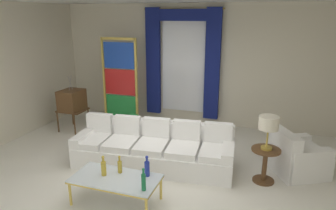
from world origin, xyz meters
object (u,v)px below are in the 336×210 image
bottle_crystal_tall (104,167)px  stained_glass_divider (120,84)px  armchair_white (296,158)px  table_lamp_brass (269,124)px  peacock_figurine (132,123)px  bottle_amber_squat (120,166)px  round_side_table (265,162)px  couch_white_long (154,149)px  vintage_tv (72,101)px  bottle_blue_decanter (147,168)px  bottle_ruby_flask (144,181)px  coffee_table (116,180)px

bottle_crystal_tall → stained_glass_divider: stained_glass_divider is taller
armchair_white → table_lamp_brass: bearing=-136.5°
bottle_crystal_tall → armchair_white: 3.33m
stained_glass_divider → peacock_figurine: stained_glass_divider is taller
bottle_amber_squat → stained_glass_divider: (-1.52, 3.01, 0.54)m
bottle_amber_squat → round_side_table: bearing=29.5°
couch_white_long → bottle_crystal_tall: couch_white_long is taller
round_side_table → vintage_tv: bearing=166.7°
couch_white_long → bottle_blue_decanter: couch_white_long is taller
bottle_blue_decanter → table_lamp_brass: bearing=34.6°
bottle_amber_squat → armchair_white: size_ratio=0.25×
bottle_blue_decanter → bottle_ruby_flask: bearing=-74.4°
bottle_blue_decanter → stained_glass_divider: stained_glass_divider is taller
couch_white_long → coffee_table: bearing=-94.0°
couch_white_long → armchair_white: couch_white_long is taller
couch_white_long → vintage_tv: 2.80m
peacock_figurine → round_side_table: round_side_table is taller
peacock_figurine → armchair_white: bearing=-13.8°
peacock_figurine → round_side_table: 3.39m
armchair_white → peacock_figurine: (-3.61, 0.89, -0.07)m
bottle_amber_squat → bottle_blue_decanter: bearing=5.4°
bottle_amber_squat → vintage_tv: vintage_tv is taller
bottle_blue_decanter → table_lamp_brass: table_lamp_brass is taller
table_lamp_brass → peacock_figurine: bearing=156.1°
bottle_ruby_flask → vintage_tv: (-2.98, 2.59, 0.18)m
couch_white_long → coffee_table: couch_white_long is taller
bottle_crystal_tall → bottle_ruby_flask: size_ratio=0.95×
bottle_blue_decanter → couch_white_long: bearing=106.2°
bottle_blue_decanter → bottle_ruby_flask: 0.39m
couch_white_long → bottle_crystal_tall: size_ratio=9.38×
bottle_ruby_flask → round_side_table: size_ratio=0.56×
bottle_crystal_tall → round_side_table: 2.64m
stained_glass_divider → round_side_table: bearing=-26.9°
bottle_ruby_flask → armchair_white: size_ratio=0.30×
armchair_white → table_lamp_brass: (-0.51, -0.48, 0.74)m
couch_white_long → round_side_table: bearing=0.3°
bottle_crystal_tall → armchair_white: (2.79, 1.82, -0.25)m
stained_glass_divider → bottle_blue_decanter: bearing=-56.7°
couch_white_long → bottle_ruby_flask: size_ratio=8.94×
bottle_blue_decanter → bottle_amber_squat: 0.43m
coffee_table → peacock_figurine: bearing=110.6°
bottle_ruby_flask → coffee_table: bearing=161.7°
coffee_table → bottle_ruby_flask: bottle_ruby_flask is taller
bottle_amber_squat → table_lamp_brass: (2.08, 1.18, 0.51)m
armchair_white → table_lamp_brass: 1.02m
vintage_tv → table_lamp_brass: vintage_tv is taller
bottle_blue_decanter → bottle_crystal_tall: size_ratio=1.03×
coffee_table → vintage_tv: vintage_tv is taller
couch_white_long → table_lamp_brass: size_ratio=5.24×
peacock_figurine → table_lamp_brass: (3.10, -1.37, 0.81)m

